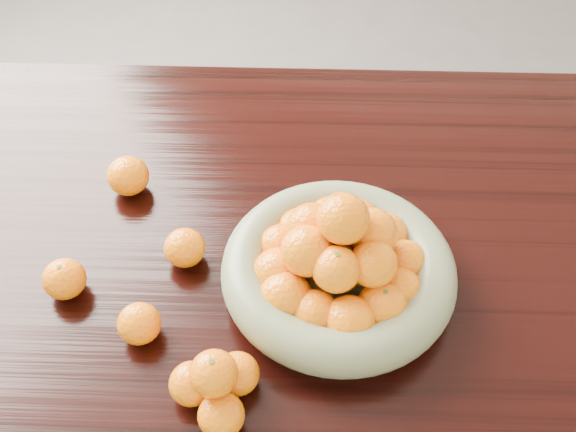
{
  "coord_description": "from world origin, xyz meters",
  "views": [
    {
      "loc": [
        0.02,
        -0.71,
        1.59
      ],
      "look_at": [
        -0.0,
        -0.02,
        0.83
      ],
      "focal_mm": 40.0,
      "sensor_mm": 36.0,
      "label": 1
    }
  ],
  "objects_px": {
    "dining_table": "(289,270)",
    "fruit_bowl": "(338,266)",
    "orange_pyramid": "(216,386)",
    "loose_orange_0": "(64,279)"
  },
  "relations": [
    {
      "from": "dining_table",
      "to": "fruit_bowl",
      "type": "height_order",
      "value": "fruit_bowl"
    },
    {
      "from": "dining_table",
      "to": "orange_pyramid",
      "type": "height_order",
      "value": "orange_pyramid"
    },
    {
      "from": "fruit_bowl",
      "to": "orange_pyramid",
      "type": "xyz_separation_m",
      "value": [
        -0.17,
        -0.2,
        -0.01
      ]
    },
    {
      "from": "fruit_bowl",
      "to": "loose_orange_0",
      "type": "height_order",
      "value": "fruit_bowl"
    },
    {
      "from": "orange_pyramid",
      "to": "fruit_bowl",
      "type": "bearing_deg",
      "value": 50.26
    },
    {
      "from": "dining_table",
      "to": "loose_orange_0",
      "type": "bearing_deg",
      "value": -160.9
    },
    {
      "from": "dining_table",
      "to": "loose_orange_0",
      "type": "distance_m",
      "value": 0.39
    },
    {
      "from": "fruit_bowl",
      "to": "loose_orange_0",
      "type": "distance_m",
      "value": 0.43
    },
    {
      "from": "dining_table",
      "to": "orange_pyramid",
      "type": "bearing_deg",
      "value": -106.61
    },
    {
      "from": "fruit_bowl",
      "to": "orange_pyramid",
      "type": "distance_m",
      "value": 0.26
    }
  ]
}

